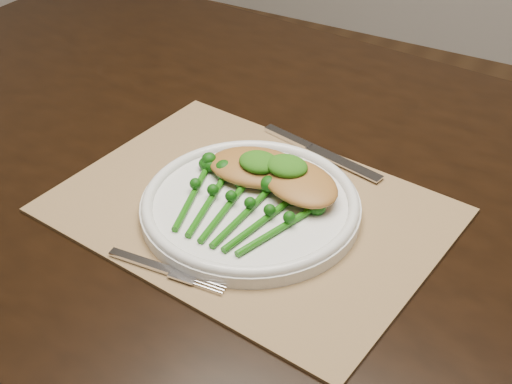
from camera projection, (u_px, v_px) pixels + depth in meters
The scene contains 10 objects.
dining_table at pixel (278, 357), 1.20m from camera, with size 1.67×1.04×0.75m.
placemat at pixel (250, 210), 0.91m from camera, with size 0.48×0.35×0.00m, color olive.
dinner_plate at pixel (251, 205), 0.90m from camera, with size 0.28×0.28×0.03m.
knife at pixel (310, 147), 1.02m from camera, with size 0.20×0.06×0.01m.
fork at pixel (174, 272), 0.81m from camera, with size 0.15×0.02×0.00m.
chicken_fillet_left at pixel (256, 167), 0.94m from camera, with size 0.13×0.09×0.03m, color #AF7432.
chicken_fillet_right at pixel (300, 182), 0.90m from camera, with size 0.12×0.08×0.02m, color #AF7432.
pesto_dollop_left at pixel (259, 162), 0.92m from camera, with size 0.05×0.05×0.02m, color #184D0B.
pesto_dollop_right at pixel (287, 166), 0.90m from camera, with size 0.05×0.05×0.02m, color #184D0B.
broccolini_bundle at pixel (233, 213), 0.87m from camera, with size 0.15×0.17×0.04m.
Camera 1 is at (0.23, -0.81, 1.32)m, focal length 50.00 mm.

